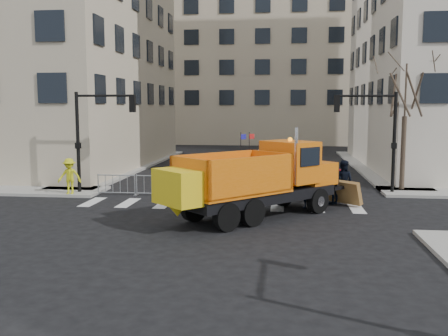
# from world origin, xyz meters

# --- Properties ---
(ground) EXTENTS (120.00, 120.00, 0.00)m
(ground) POSITION_xyz_m (0.00, 0.00, 0.00)
(ground) COLOR black
(ground) RESTS_ON ground
(sidewalk_back) EXTENTS (64.00, 5.00, 0.15)m
(sidewalk_back) POSITION_xyz_m (0.00, 8.50, 0.07)
(sidewalk_back) COLOR gray
(sidewalk_back) RESTS_ON ground
(building_far) EXTENTS (30.00, 18.00, 24.00)m
(building_far) POSITION_xyz_m (0.00, 52.00, 12.00)
(building_far) COLOR #BFAB92
(building_far) RESTS_ON ground
(traffic_light_left) EXTENTS (0.18, 0.18, 5.40)m
(traffic_light_left) POSITION_xyz_m (-8.00, 7.50, 2.70)
(traffic_light_left) COLOR black
(traffic_light_left) RESTS_ON ground
(traffic_light_right) EXTENTS (0.18, 0.18, 5.40)m
(traffic_light_right) POSITION_xyz_m (8.50, 9.50, 2.70)
(traffic_light_right) COLOR black
(traffic_light_right) RESTS_ON ground
(crowd_barriers) EXTENTS (12.60, 0.60, 1.10)m
(crowd_barriers) POSITION_xyz_m (-0.75, 7.60, 0.55)
(crowd_barriers) COLOR #9EA0A5
(crowd_barriers) RESTS_ON ground
(street_tree) EXTENTS (3.00, 3.00, 7.50)m
(street_tree) POSITION_xyz_m (9.20, 10.50, 3.75)
(street_tree) COLOR #382B21
(street_tree) RESTS_ON ground
(plow_truck) EXTENTS (8.59, 8.80, 3.77)m
(plow_truck) POSITION_xyz_m (1.57, 2.95, 1.68)
(plow_truck) COLOR black
(plow_truck) RESTS_ON ground
(cop_a) EXTENTS (0.79, 0.76, 1.83)m
(cop_a) POSITION_xyz_m (3.87, 5.31, 0.92)
(cop_a) COLOR black
(cop_a) RESTS_ON ground
(cop_b) EXTENTS (1.24, 1.13, 2.06)m
(cop_b) POSITION_xyz_m (5.63, 7.00, 1.03)
(cop_b) COLOR black
(cop_b) RESTS_ON ground
(cop_c) EXTENTS (1.07, 1.12, 1.87)m
(cop_c) POSITION_xyz_m (5.17, 6.32, 0.93)
(cop_c) COLOR black
(cop_c) RESTS_ON ground
(worker) EXTENTS (1.27, 0.82, 1.85)m
(worker) POSITION_xyz_m (-8.22, 6.80, 1.07)
(worker) COLOR gold
(worker) RESTS_ON sidewalk_back
(newspaper_box) EXTENTS (0.50, 0.46, 1.10)m
(newspaper_box) POSITION_xyz_m (5.59, 9.99, 0.70)
(newspaper_box) COLOR maroon
(newspaper_box) RESTS_ON sidewalk_back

